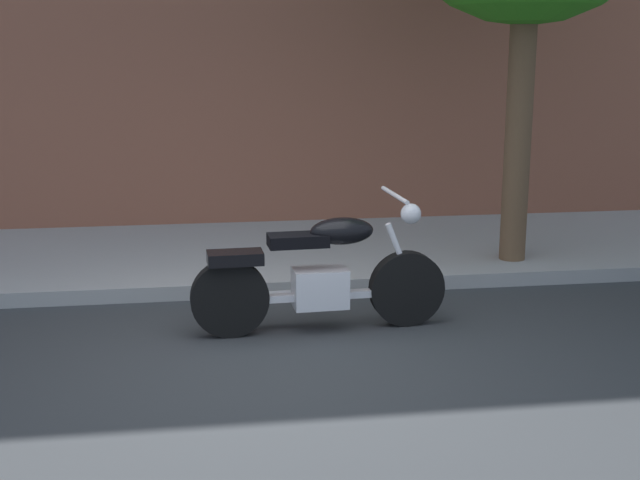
% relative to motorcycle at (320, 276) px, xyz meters
% --- Properties ---
extents(ground_plane, '(60.00, 60.00, 0.00)m').
position_rel_motorcycle_xyz_m(ground_plane, '(-0.45, -0.67, -0.46)').
color(ground_plane, '#303335').
extents(sidewalk, '(19.86, 2.79, 0.14)m').
position_rel_motorcycle_xyz_m(sidewalk, '(-0.45, 2.38, -0.39)').
color(sidewalk, '#999999').
rests_on(sidewalk, ground).
extents(motorcycle, '(2.11, 0.70, 1.13)m').
position_rel_motorcycle_xyz_m(motorcycle, '(0.00, 0.00, 0.00)').
color(motorcycle, black).
rests_on(motorcycle, ground).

